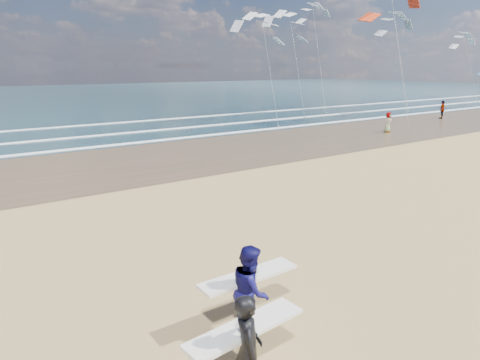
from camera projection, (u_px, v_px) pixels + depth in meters
wet_sand_strip at (326, 135)px, 33.40m from camera, size 220.00×12.00×0.01m
ocean at (106, 96)px, 76.34m from camera, size 220.00×100.00×0.02m
foam_breakers at (251, 121)px, 41.42m from camera, size 220.00×11.70×0.05m
surfer_near at (248, 347)px, 6.69m from camera, size 2.24×1.11×1.89m
surfer_far at (251, 290)px, 8.45m from camera, size 2.20×1.20×1.89m
beachgoer_0 at (388, 122)px, 34.35m from camera, size 0.87×0.64×1.63m
beachgoer_1 at (442, 110)px, 43.33m from camera, size 1.14×0.81×1.80m
kite_0 at (396, 32)px, 36.61m from camera, size 7.32×4.91×13.48m
kite_1 at (268, 57)px, 38.67m from camera, size 5.85×4.74×10.82m
kite_2 at (399, 50)px, 50.51m from camera, size 6.30×4.79×12.48m
kite_4 at (469, 59)px, 63.77m from camera, size 5.82×4.74×11.14m
kite_5 at (318, 51)px, 48.89m from camera, size 4.91×4.64×13.00m
kite_7 at (295, 53)px, 44.78m from camera, size 6.00×4.76×11.62m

